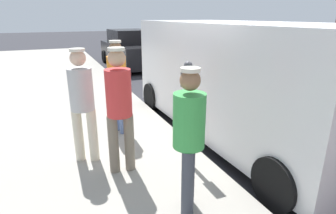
# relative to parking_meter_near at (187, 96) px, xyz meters

# --- Properties ---
(ground_plane) EXTENTS (80.00, 80.00, 0.00)m
(ground_plane) POSITION_rel_parking_meter_near_xyz_m (-1.35, -0.74, -1.18)
(ground_plane) COLOR #2D2D33
(sidewalk_slab) EXTENTS (5.00, 32.00, 0.15)m
(sidewalk_slab) POSITION_rel_parking_meter_near_xyz_m (2.15, -0.74, -1.11)
(sidewalk_slab) COLOR #9E998E
(sidewalk_slab) RESTS_ON ground
(parking_meter_near) EXTENTS (0.14, 0.18, 1.52)m
(parking_meter_near) POSITION_rel_parking_meter_near_xyz_m (0.00, 0.00, 0.00)
(parking_meter_near) COLOR gray
(parking_meter_near) RESTS_ON sidewalk_slab
(pedestrian_in_gray) EXTENTS (0.34, 0.34, 1.69)m
(pedestrian_in_gray) POSITION_rel_parking_meter_near_xyz_m (1.38, -0.63, -0.06)
(pedestrian_in_gray) COLOR beige
(pedestrian_in_gray) RESTS_ON sidewalk_slab
(pedestrian_in_green) EXTENTS (0.34, 0.34, 1.63)m
(pedestrian_in_green) POSITION_rel_parking_meter_near_xyz_m (0.49, 0.99, -0.10)
(pedestrian_in_green) COLOR #383D47
(pedestrian_in_green) RESTS_ON sidewalk_slab
(pedestrian_in_orange) EXTENTS (0.34, 0.34, 1.70)m
(pedestrian_in_orange) POSITION_rel_parking_meter_near_xyz_m (0.66, -1.50, -0.05)
(pedestrian_in_orange) COLOR #4C608C
(pedestrian_in_orange) RESTS_ON sidewalk_slab
(pedestrian_in_red) EXTENTS (0.36, 0.34, 1.73)m
(pedestrian_in_red) POSITION_rel_parking_meter_near_xyz_m (0.96, -0.11, -0.03)
(pedestrian_in_red) COLOR #726656
(pedestrian_in_red) RESTS_ON sidewalk_slab
(parked_van) EXTENTS (2.24, 5.25, 2.15)m
(parked_van) POSITION_rel_parking_meter_near_xyz_m (-1.50, -0.82, -0.03)
(parked_van) COLOR white
(parked_van) RESTS_ON ground
(parked_sedan_behind) EXTENTS (2.08, 4.46, 1.65)m
(parked_sedan_behind) POSITION_rel_parking_meter_near_xyz_m (-1.77, -9.18, -0.43)
(parked_sedan_behind) COLOR black
(parked_sedan_behind) RESTS_ON ground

